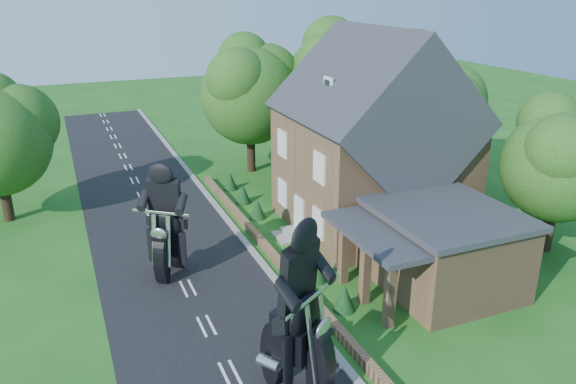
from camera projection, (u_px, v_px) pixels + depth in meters
name	position (u px, v px, depth m)	size (l,w,h in m)	color
ground	(206.00, 326.00, 21.04)	(120.00, 120.00, 0.00)	#1D5718
road	(206.00, 326.00, 21.04)	(7.00, 80.00, 0.02)	black
kerb	(296.00, 305.00, 22.34)	(0.30, 80.00, 0.12)	gray
garden_wall	(266.00, 248.00, 26.85)	(0.30, 22.00, 0.40)	#906A49
house	(372.00, 145.00, 28.51)	(9.54, 8.64, 10.24)	#906A49
annex	(440.00, 248.00, 23.31)	(7.05, 5.94, 3.44)	#906A49
tree_annex_side	(565.00, 155.00, 25.70)	(5.64, 5.20, 7.48)	black
tree_house_right	(441.00, 109.00, 32.71)	(6.51, 6.00, 8.40)	black
tree_behind_house	(344.00, 76.00, 37.96)	(7.81, 7.20, 10.08)	black
tree_behind_left	(255.00, 86.00, 36.80)	(6.94, 6.40, 9.16)	black
tree_far_road	(2.00, 132.00, 29.07)	(6.08, 5.60, 7.84)	black
shrub_a	(344.00, 298.00, 21.90)	(0.90, 0.90, 1.10)	black
shrub_b	(317.00, 269.00, 24.06)	(0.90, 0.90, 1.10)	black
shrub_c	(294.00, 246.00, 26.22)	(0.90, 0.90, 1.10)	black
shrub_d	(258.00, 209.00, 30.55)	(0.90, 0.90, 1.10)	black
shrub_e	(243.00, 194.00, 32.71)	(0.90, 0.90, 1.10)	black
shrub_f	(230.00, 181.00, 34.87)	(0.90, 0.90, 1.10)	black
motorcycle_lead	(298.00, 368.00, 17.38)	(0.48, 1.91, 1.78)	black
motorcycle_follow	(170.00, 260.00, 24.42)	(0.43, 1.68, 1.57)	black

